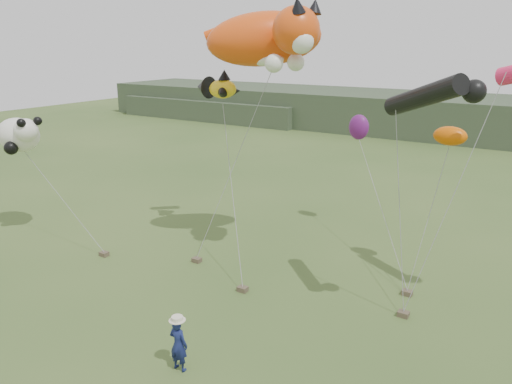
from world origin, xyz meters
TOP-DOWN VIEW (x-y plane):
  - ground at (0.00, 0.00)m, footprint 120.00×120.00m
  - headland at (-3.11, 44.69)m, footprint 90.00×13.00m
  - festival_attendant at (-0.06, -0.64)m, footprint 0.62×0.41m
  - sandbag_anchors at (-0.97, 5.47)m, footprint 13.53×3.98m
  - cat_kite at (-1.99, 7.84)m, footprint 6.40×4.71m
  - fish_kite at (-5.31, 8.51)m, footprint 2.72×1.80m
  - tube_kites at (6.56, 6.73)m, footprint 6.51×4.70m
  - panda_kite at (-13.71, 3.87)m, footprint 2.93×1.89m
  - misc_kites at (2.14, 11.67)m, footprint 6.14×4.27m

SIDE VIEW (x-z plane):
  - ground at x=0.00m, z-range 0.00..0.00m
  - sandbag_anchors at x=-0.97m, z-range 0.00..0.20m
  - festival_attendant at x=-0.06m, z-range 0.00..1.68m
  - headland at x=-3.11m, z-range -0.08..3.92m
  - panda_kite at x=-13.71m, z-range 4.20..6.02m
  - misc_kites at x=2.14m, z-range 4.83..6.41m
  - fish_kite at x=-5.31m, z-range 6.71..8.08m
  - tube_kites at x=6.56m, z-range 7.06..9.44m
  - cat_kite at x=-1.99m, z-range 8.16..10.93m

